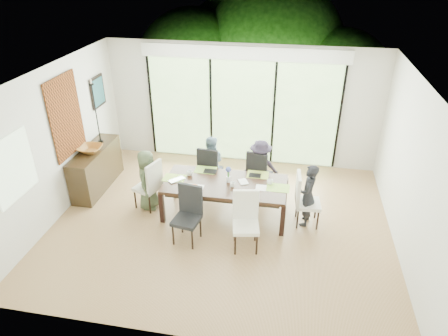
% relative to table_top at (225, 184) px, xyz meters
% --- Properties ---
extents(floor, '(6.00, 5.00, 0.01)m').
position_rel_table_top_xyz_m(floor, '(-0.02, -0.26, -0.67)').
color(floor, brown).
rests_on(floor, ground).
extents(ceiling, '(6.00, 5.00, 0.01)m').
position_rel_table_top_xyz_m(ceiling, '(-0.02, -0.26, 2.04)').
color(ceiling, white).
rests_on(ceiling, wall_back).
extents(wall_back, '(6.00, 0.02, 2.70)m').
position_rel_table_top_xyz_m(wall_back, '(-0.02, 2.25, 0.69)').
color(wall_back, beige).
rests_on(wall_back, floor).
extents(wall_front, '(6.00, 0.02, 2.70)m').
position_rel_table_top_xyz_m(wall_front, '(-0.02, -2.77, 0.69)').
color(wall_front, silver).
rests_on(wall_front, floor).
extents(wall_left, '(0.02, 5.00, 2.70)m').
position_rel_table_top_xyz_m(wall_left, '(-3.03, -0.26, 0.69)').
color(wall_left, silver).
rests_on(wall_left, floor).
extents(wall_right, '(0.02, 5.00, 2.70)m').
position_rel_table_top_xyz_m(wall_right, '(2.99, -0.26, 0.69)').
color(wall_right, silver).
rests_on(wall_right, floor).
extents(glass_doors, '(4.20, 0.02, 2.30)m').
position_rel_table_top_xyz_m(glass_doors, '(-0.02, 2.21, 0.54)').
color(glass_doors, '#598C3F').
rests_on(glass_doors, wall_back).
extents(blinds_header, '(4.40, 0.06, 0.28)m').
position_rel_table_top_xyz_m(blinds_header, '(-0.02, 2.20, 1.84)').
color(blinds_header, white).
rests_on(blinds_header, wall_back).
extents(mullion_a, '(0.05, 0.04, 2.30)m').
position_rel_table_top_xyz_m(mullion_a, '(-2.12, 2.20, 0.54)').
color(mullion_a, black).
rests_on(mullion_a, wall_back).
extents(mullion_b, '(0.05, 0.04, 2.30)m').
position_rel_table_top_xyz_m(mullion_b, '(-0.72, 2.20, 0.54)').
color(mullion_b, black).
rests_on(mullion_b, wall_back).
extents(mullion_c, '(0.05, 0.04, 2.30)m').
position_rel_table_top_xyz_m(mullion_c, '(0.68, 2.20, 0.54)').
color(mullion_c, black).
rests_on(mullion_c, wall_back).
extents(mullion_d, '(0.05, 0.04, 2.30)m').
position_rel_table_top_xyz_m(mullion_d, '(2.08, 2.20, 0.54)').
color(mullion_d, black).
rests_on(mullion_d, wall_back).
extents(side_window, '(0.02, 0.90, 1.00)m').
position_rel_table_top_xyz_m(side_window, '(-2.99, -1.46, 0.84)').
color(side_window, '#8CAD7F').
rests_on(side_window, wall_left).
extents(deck, '(6.00, 1.80, 0.10)m').
position_rel_table_top_xyz_m(deck, '(-0.02, 3.14, -0.71)').
color(deck, brown).
rests_on(deck, ground).
extents(rail_top, '(6.00, 0.08, 0.06)m').
position_rel_table_top_xyz_m(rail_top, '(-0.02, 3.94, -0.11)').
color(rail_top, '#4F3322').
rests_on(rail_top, deck).
extents(foliage_left, '(3.20, 3.20, 3.20)m').
position_rel_table_top_xyz_m(foliage_left, '(-1.82, 4.94, 0.78)').
color(foliage_left, '#14380F').
rests_on(foliage_left, ground).
extents(foliage_mid, '(4.00, 4.00, 4.00)m').
position_rel_table_top_xyz_m(foliage_mid, '(0.38, 5.54, 1.14)').
color(foliage_mid, '#14380F').
rests_on(foliage_mid, ground).
extents(foliage_right, '(2.80, 2.80, 2.80)m').
position_rel_table_top_xyz_m(foliage_right, '(2.18, 4.74, 0.60)').
color(foliage_right, '#14380F').
rests_on(foliage_right, ground).
extents(foliage_far, '(3.60, 3.60, 3.60)m').
position_rel_table_top_xyz_m(foliage_far, '(-0.62, 6.24, 0.96)').
color(foliage_far, '#14380F').
rests_on(foliage_far, ground).
extents(table_top, '(2.21, 1.01, 0.06)m').
position_rel_table_top_xyz_m(table_top, '(0.00, 0.00, 0.00)').
color(table_top, black).
rests_on(table_top, floor).
extents(table_apron, '(2.02, 0.83, 0.09)m').
position_rel_table_top_xyz_m(table_apron, '(-0.00, -0.00, -0.08)').
color(table_apron, black).
rests_on(table_apron, floor).
extents(table_leg_fl, '(0.08, 0.08, 0.63)m').
position_rel_table_top_xyz_m(table_leg_fl, '(-1.08, -0.43, -0.34)').
color(table_leg_fl, black).
rests_on(table_leg_fl, floor).
extents(table_leg_fr, '(0.08, 0.08, 0.63)m').
position_rel_table_top_xyz_m(table_leg_fr, '(1.08, -0.43, -0.34)').
color(table_leg_fr, black).
rests_on(table_leg_fr, floor).
extents(table_leg_bl, '(0.08, 0.08, 0.63)m').
position_rel_table_top_xyz_m(table_leg_bl, '(-1.08, 0.43, -0.34)').
color(table_leg_bl, black).
rests_on(table_leg_bl, floor).
extents(table_leg_br, '(0.08, 0.08, 0.63)m').
position_rel_table_top_xyz_m(table_leg_br, '(1.08, 0.43, -0.34)').
color(table_leg_br, black).
rests_on(table_leg_br, floor).
extents(chair_left_end, '(0.54, 0.54, 1.01)m').
position_rel_table_top_xyz_m(chair_left_end, '(-1.50, 0.00, -0.16)').
color(chair_left_end, beige).
rests_on(chair_left_end, floor).
extents(chair_right_end, '(0.45, 0.45, 1.01)m').
position_rel_table_top_xyz_m(chair_right_end, '(1.50, -0.00, -0.16)').
color(chair_right_end, silver).
rests_on(chair_right_end, floor).
extents(chair_far_left, '(0.46, 0.46, 1.01)m').
position_rel_table_top_xyz_m(chair_far_left, '(-0.45, 0.85, -0.16)').
color(chair_far_left, black).
rests_on(chair_far_left, floor).
extents(chair_far_right, '(0.52, 0.52, 1.01)m').
position_rel_table_top_xyz_m(chair_far_right, '(0.55, 0.85, -0.16)').
color(chair_far_right, black).
rests_on(chair_far_right, floor).
extents(chair_near_left, '(0.49, 0.49, 1.01)m').
position_rel_table_top_xyz_m(chair_near_left, '(-0.50, -0.87, -0.16)').
color(chair_near_left, black).
rests_on(chair_near_left, floor).
extents(chair_near_right, '(0.49, 0.49, 1.01)m').
position_rel_table_top_xyz_m(chair_near_right, '(0.50, -0.87, -0.16)').
color(chair_near_right, white).
rests_on(chair_near_right, floor).
extents(person_left_end, '(0.36, 0.56, 1.19)m').
position_rel_table_top_xyz_m(person_left_end, '(-1.48, -0.00, -0.07)').
color(person_left_end, '#424F35').
rests_on(person_left_end, floor).
extents(person_right_end, '(0.44, 0.60, 1.19)m').
position_rel_table_top_xyz_m(person_right_end, '(1.48, -0.00, -0.07)').
color(person_right_end, black).
rests_on(person_right_end, floor).
extents(person_far_left, '(0.60, 0.43, 1.19)m').
position_rel_table_top_xyz_m(person_far_left, '(-0.45, 0.83, -0.07)').
color(person_far_left, slate).
rests_on(person_far_left, floor).
extents(person_far_right, '(0.62, 0.48, 1.19)m').
position_rel_table_top_xyz_m(person_far_right, '(0.55, 0.83, -0.07)').
color(person_far_right, '#272030').
rests_on(person_far_right, floor).
extents(placemat_left, '(0.40, 0.29, 0.01)m').
position_rel_table_top_xyz_m(placemat_left, '(-0.95, -0.00, 0.03)').
color(placemat_left, '#96BB43').
rests_on(placemat_left, table_top).
extents(placemat_right, '(0.40, 0.29, 0.01)m').
position_rel_table_top_xyz_m(placemat_right, '(0.95, -0.00, 0.03)').
color(placemat_right, '#90C345').
rests_on(placemat_right, table_top).
extents(placemat_far_l, '(0.40, 0.29, 0.01)m').
position_rel_table_top_xyz_m(placemat_far_l, '(-0.45, 0.40, 0.03)').
color(placemat_far_l, '#87B440').
rests_on(placemat_far_l, table_top).
extents(placemat_far_r, '(0.40, 0.29, 0.01)m').
position_rel_table_top_xyz_m(placemat_far_r, '(0.55, 0.40, 0.03)').
color(placemat_far_r, '#94A83C').
rests_on(placemat_far_r, table_top).
extents(placemat_paper, '(0.40, 0.29, 0.01)m').
position_rel_table_top_xyz_m(placemat_paper, '(-0.55, -0.30, 0.03)').
color(placemat_paper, white).
rests_on(placemat_paper, table_top).
extents(tablet_far_l, '(0.24, 0.17, 0.01)m').
position_rel_table_top_xyz_m(tablet_far_l, '(-0.35, 0.35, 0.04)').
color(tablet_far_l, black).
rests_on(tablet_far_l, table_top).
extents(tablet_far_r, '(0.22, 0.16, 0.01)m').
position_rel_table_top_xyz_m(tablet_far_r, '(0.50, 0.35, 0.04)').
color(tablet_far_r, black).
rests_on(tablet_far_r, table_top).
extents(papers, '(0.28, 0.20, 0.00)m').
position_rel_table_top_xyz_m(papers, '(0.70, -0.05, 0.03)').
color(papers, white).
rests_on(papers, table_top).
extents(platter_base, '(0.24, 0.24, 0.02)m').
position_rel_table_top_xyz_m(platter_base, '(-0.55, -0.30, 0.04)').
color(platter_base, white).
rests_on(platter_base, table_top).
extents(platter_snacks, '(0.18, 0.18, 0.01)m').
position_rel_table_top_xyz_m(platter_snacks, '(-0.55, -0.30, 0.06)').
color(platter_snacks, '#EB591B').
rests_on(platter_snacks, table_top).
extents(vase, '(0.07, 0.07, 0.11)m').
position_rel_table_top_xyz_m(vase, '(0.05, 0.05, 0.08)').
color(vase, silver).
rests_on(vase, table_top).
extents(hyacinth_stems, '(0.04, 0.04, 0.15)m').
position_rel_table_top_xyz_m(hyacinth_stems, '(0.05, 0.05, 0.19)').
color(hyacinth_stems, '#337226').
rests_on(hyacinth_stems, table_top).
extents(hyacinth_blooms, '(0.10, 0.10, 0.10)m').
position_rel_table_top_xyz_m(hyacinth_blooms, '(0.05, 0.05, 0.28)').
color(hyacinth_blooms, '#4655B0').
rests_on(hyacinth_blooms, table_top).
extents(laptop, '(0.35, 0.36, 0.02)m').
position_rel_table_top_xyz_m(laptop, '(-0.85, -0.10, 0.04)').
color(laptop, silver).
rests_on(laptop, table_top).
extents(cup_a, '(0.16, 0.16, 0.09)m').
position_rel_table_top_xyz_m(cup_a, '(-0.70, 0.15, 0.07)').
color(cup_a, white).
rests_on(cup_a, table_top).
extents(cup_b, '(0.12, 0.12, 0.08)m').
position_rel_table_top_xyz_m(cup_b, '(0.15, -0.10, 0.07)').
color(cup_b, white).
rests_on(cup_b, table_top).
extents(cup_c, '(0.15, 0.15, 0.09)m').
position_rel_table_top_xyz_m(cup_c, '(0.80, 0.10, 0.07)').
color(cup_c, white).
rests_on(cup_c, table_top).
extents(book, '(0.23, 0.25, 0.02)m').
position_rel_table_top_xyz_m(book, '(0.25, 0.05, 0.04)').
color(book, white).
rests_on(book, table_top).
extents(sideboard, '(0.44, 1.55, 0.87)m').
position_rel_table_top_xyz_m(sideboard, '(-2.78, 0.50, -0.23)').
color(sideboard, black).
rests_on(sideboard, floor).
extents(bowl, '(0.46, 0.46, 0.11)m').
position_rel_table_top_xyz_m(bowl, '(-2.78, 0.40, 0.27)').
color(bowl, '#935920').
rests_on(bowl, sideboard).
extents(candlestick_base, '(0.10, 0.10, 0.04)m').
position_rel_table_top_xyz_m(candlestick_base, '(-2.78, 0.85, 0.23)').
color(candlestick_base, black).
rests_on(candlestick_base, sideboard).
extents(candlestick_shaft, '(0.02, 0.02, 1.21)m').
position_rel_table_top_xyz_m(candlestick_shaft, '(-2.78, 0.85, 0.84)').
color(candlestick_shaft, black).
rests_on(candlestick_shaft, sideboard).
extents(candlestick_pan, '(0.10, 0.10, 0.03)m').
position_rel_table_top_xyz_m(candlestick_pan, '(-2.78, 0.85, 1.44)').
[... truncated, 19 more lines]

